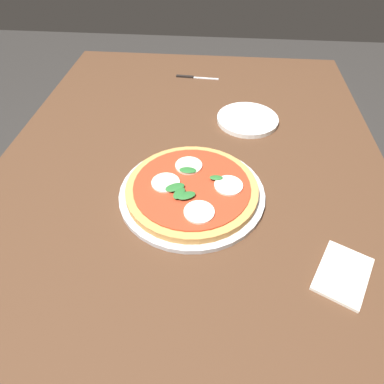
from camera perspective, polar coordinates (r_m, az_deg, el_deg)
name	(u,v)px	position (r m, az deg, el deg)	size (l,w,h in m)	color
ground_plane	(190,309)	(1.45, -0.34, -19.14)	(6.00, 6.00, 0.00)	#2D2B28
dining_table	(189,199)	(0.92, -0.51, -1.17)	(1.53, 1.05, 0.72)	#4C301E
serving_tray	(192,193)	(0.81, 0.00, -0.20)	(0.35, 0.35, 0.01)	silver
pizza	(192,189)	(0.80, -0.02, 0.59)	(0.31, 0.31, 0.03)	tan
plate_white	(247,119)	(1.08, 9.34, 11.99)	(0.19, 0.19, 0.01)	white
napkin	(343,274)	(0.74, 24.10, -12.50)	(0.13, 0.09, 0.01)	white
knife	(192,77)	(1.34, -0.03, 18.83)	(0.02, 0.16, 0.01)	black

